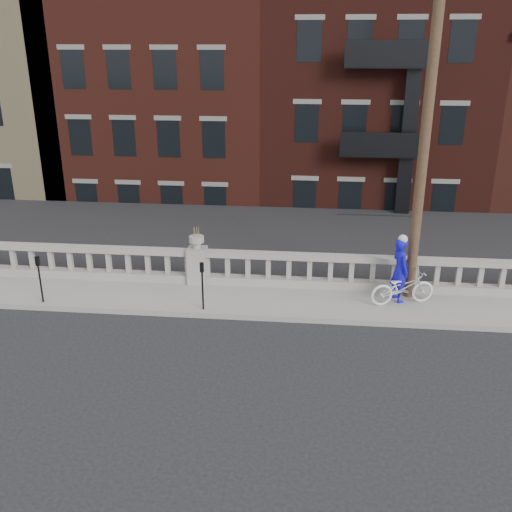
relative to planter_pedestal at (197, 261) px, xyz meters
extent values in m
plane|color=black|center=(0.00, -3.95, -0.83)|extent=(120.00, 120.00, 0.00)
cube|color=gray|center=(0.00, -0.95, -0.76)|extent=(32.00, 2.20, 0.15)
cube|color=gray|center=(0.00, 0.00, -0.56)|extent=(28.00, 0.34, 0.25)
cube|color=gray|center=(0.00, 0.00, 0.27)|extent=(28.00, 0.34, 0.16)
cube|color=gray|center=(0.00, 0.00, -0.13)|extent=(0.55, 0.55, 1.10)
cylinder|color=gray|center=(0.00, 0.00, 0.52)|extent=(0.24, 0.24, 0.20)
cylinder|color=gray|center=(0.00, 0.00, 0.70)|extent=(0.44, 0.44, 0.18)
cube|color=#605E59|center=(0.00, 0.35, -3.26)|extent=(36.00, 0.50, 5.15)
cube|color=black|center=(0.00, 22.00, -6.08)|extent=(80.00, 44.00, 0.50)
cube|color=#595651|center=(-2.00, 4.50, -3.83)|extent=(16.00, 7.00, 4.00)
cube|color=#4B1C15|center=(-4.00, 16.00, 1.17)|extent=(10.00, 14.00, 14.00)
cube|color=#3A140F|center=(6.00, 16.00, 1.92)|extent=(10.00, 14.00, 15.50)
cylinder|color=#422D1E|center=(6.20, -0.35, 4.32)|extent=(0.28, 0.28, 10.00)
cylinder|color=black|center=(-4.05, -1.80, -0.13)|extent=(0.05, 0.05, 1.10)
cube|color=black|center=(-4.05, -1.80, 0.55)|extent=(0.10, 0.08, 0.26)
cube|color=black|center=(-4.05, -1.85, 0.59)|extent=(0.06, 0.01, 0.08)
cylinder|color=black|center=(0.50, -1.80, -0.13)|extent=(0.05, 0.05, 1.10)
cube|color=black|center=(0.50, -1.80, 0.55)|extent=(0.10, 0.08, 0.26)
cube|color=black|center=(0.50, -1.85, 0.59)|extent=(0.06, 0.01, 0.08)
imported|color=white|center=(5.92, -0.88, -0.20)|extent=(1.93, 1.14, 0.96)
imported|color=#120DCD|center=(5.84, -0.66, 0.24)|extent=(0.65, 0.78, 1.83)
camera|label=1|loc=(3.35, -15.58, 6.21)|focal=40.00mm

